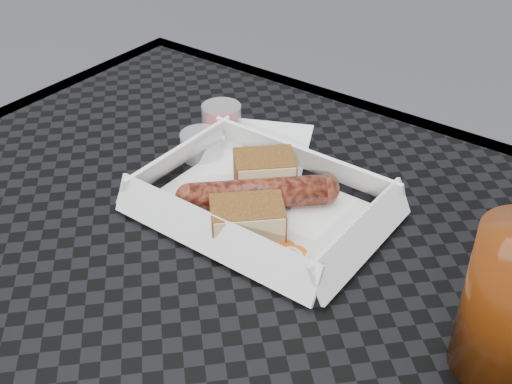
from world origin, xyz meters
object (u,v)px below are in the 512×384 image
patio_table (181,315)px  drink_glass (511,305)px  food_tray (262,209)px  bratwurst (258,194)px

patio_table → drink_glass: bearing=10.8°
food_tray → bratwurst: bratwurst is taller
patio_table → food_tray: bearing=79.5°
patio_table → drink_glass: drink_glass is taller
food_tray → drink_glass: 0.28m
food_tray → drink_glass: (0.27, -0.06, 0.06)m
patio_table → bratwurst: 0.15m
food_tray → bratwurst: 0.02m
bratwurst → drink_glass: 0.28m
food_tray → bratwurst: size_ratio=1.64×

